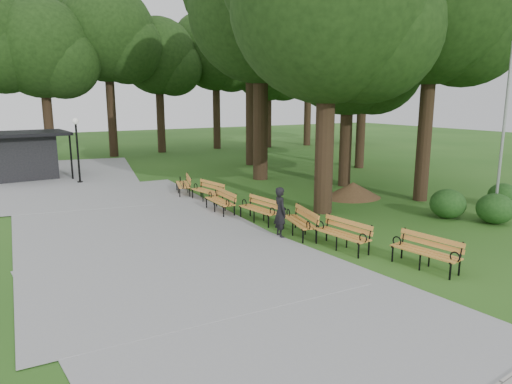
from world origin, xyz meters
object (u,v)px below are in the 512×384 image
lawn_tree_2 (261,10)px  bench_4 (220,201)px  bench_3 (259,210)px  bench_1 (342,235)px  lawn_tree_5 (364,51)px  kiosk (22,156)px  bench_6 (183,185)px  lawn_tree_4 (251,32)px  person (280,212)px  dirt_mound (353,190)px  lawn_tree_0 (329,3)px  bench_2 (299,222)px  bench_5 (207,192)px  lamp_post (77,137)px  metal_pole (503,133)px  bench_0 (425,252)px  lawn_tree_1 (349,50)px

lawn_tree_2 → bench_4: bearing=-132.2°
bench_3 → bench_1: bearing=1.0°
lawn_tree_5 → kiosk: bearing=162.0°
kiosk → bench_6: kiosk is taller
lawn_tree_2 → lawn_tree_5: 7.69m
bench_3 → lawn_tree_4: lawn_tree_4 is taller
person → kiosk: 17.21m
bench_6 → lawn_tree_2: bearing=123.7°
person → dirt_mound: person is taller
bench_4 → lawn_tree_4: bearing=146.7°
person → lawn_tree_0: size_ratio=0.14×
bench_2 → bench_6: size_ratio=1.00×
dirt_mound → lawn_tree_2: size_ratio=0.18×
person → bench_6: (-0.26, 7.85, -0.37)m
bench_4 → kiosk: bearing=-152.1°
kiosk → lawn_tree_2: 14.91m
kiosk → bench_2: size_ratio=2.15×
lawn_tree_4 → bench_5: bearing=-129.1°
person → bench_3: person is taller
bench_6 → lawn_tree_0: 9.96m
kiosk → bench_3: bearing=-68.6°
kiosk → lamp_post: 3.93m
bench_3 → bench_4: (-0.63, 1.91, 0.00)m
metal_pole → bench_0: size_ratio=3.30×
lawn_tree_5 → bench_5: bearing=-161.6°
lamp_post → bench_3: (4.25, -11.17, -1.95)m
person → bench_1: 2.15m
bench_6 → lawn_tree_1: bearing=90.7°
bench_0 → lawn_tree_1: size_ratio=0.20×
bench_1 → lamp_post: bearing=-169.7°
bench_0 → bench_4: same height
bench_0 → bench_5: bearing=-179.6°
kiosk → bench_2: (6.97, -16.13, -0.84)m
metal_pole → lawn_tree_0: 7.72m
kiosk → lawn_tree_5: 20.51m
metal_pole → bench_2: metal_pole is taller
bench_0 → bench_1: (-0.85, 2.28, 0.00)m
bench_3 → lawn_tree_2: bearing=141.9°
bench_4 → lawn_tree_2: 11.27m
bench_3 → bench_2: bearing=0.8°
bench_5 → lawn_tree_4: bearing=131.1°
kiosk → bench_6: (6.07, -8.15, -0.84)m
dirt_mound → metal_pole: (2.08, -5.37, 2.78)m
kiosk → bench_1: 19.33m
bench_0 → bench_3: same height
person → dirt_mound: 6.89m
bench_5 → lawn_tree_4: lawn_tree_4 is taller
bench_0 → bench_2: (-1.12, 4.05, 0.00)m
lawn_tree_1 → dirt_mound: bearing=-123.0°
kiosk → lawn_tree_4: (13.47, -1.44, 7.12)m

